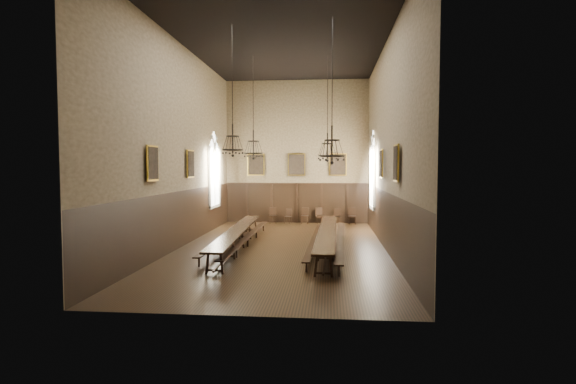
# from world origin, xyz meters

# --- Properties ---
(floor) EXTENTS (9.00, 18.00, 0.02)m
(floor) POSITION_xyz_m (0.00, 0.00, -0.01)
(floor) COLOR black
(floor) RESTS_ON ground
(ceiling) EXTENTS (9.00, 18.00, 0.02)m
(ceiling) POSITION_xyz_m (0.00, 0.00, 9.01)
(ceiling) COLOR black
(ceiling) RESTS_ON ground
(wall_back) EXTENTS (9.00, 0.02, 9.00)m
(wall_back) POSITION_xyz_m (0.00, 9.01, 4.50)
(wall_back) COLOR #8B7655
(wall_back) RESTS_ON ground
(wall_front) EXTENTS (9.00, 0.02, 9.00)m
(wall_front) POSITION_xyz_m (0.00, -9.01, 4.50)
(wall_front) COLOR #8B7655
(wall_front) RESTS_ON ground
(wall_left) EXTENTS (0.02, 18.00, 9.00)m
(wall_left) POSITION_xyz_m (-4.51, 0.00, 4.50)
(wall_left) COLOR #8B7655
(wall_left) RESTS_ON ground
(wall_right) EXTENTS (0.02, 18.00, 9.00)m
(wall_right) POSITION_xyz_m (4.51, 0.00, 4.50)
(wall_right) COLOR #8B7655
(wall_right) RESTS_ON ground
(wainscot_panelling) EXTENTS (9.00, 18.00, 2.50)m
(wainscot_panelling) POSITION_xyz_m (0.00, 0.00, 1.25)
(wainscot_panelling) COLOR black
(wainscot_panelling) RESTS_ON floor
(table_left) EXTENTS (1.24, 10.69, 0.83)m
(table_left) POSITION_xyz_m (-1.95, -0.15, 0.42)
(table_left) COLOR black
(table_left) RESTS_ON floor
(table_right) EXTENTS (0.97, 10.81, 0.84)m
(table_right) POSITION_xyz_m (1.99, -0.17, 0.42)
(table_right) COLOR black
(table_right) RESTS_ON floor
(bench_left_outer) EXTENTS (0.31, 9.04, 0.41)m
(bench_left_outer) POSITION_xyz_m (-2.54, 0.25, 0.26)
(bench_left_outer) COLOR black
(bench_left_outer) RESTS_ON floor
(bench_left_inner) EXTENTS (0.32, 10.51, 0.47)m
(bench_left_inner) POSITION_xyz_m (-1.55, 0.19, 0.30)
(bench_left_inner) COLOR black
(bench_left_inner) RESTS_ON floor
(bench_right_inner) EXTENTS (0.54, 9.38, 0.42)m
(bench_right_inner) POSITION_xyz_m (1.43, -0.08, 0.27)
(bench_right_inner) COLOR black
(bench_right_inner) RESTS_ON floor
(bench_right_outer) EXTENTS (0.66, 10.68, 0.48)m
(bench_right_outer) POSITION_xyz_m (2.55, 0.02, 0.31)
(bench_right_outer) COLOR black
(bench_right_outer) RESTS_ON floor
(chair_2) EXTENTS (0.49, 0.49, 0.99)m
(chair_2) POSITION_xyz_m (-1.47, 8.58, 0.30)
(chair_2) COLOR black
(chair_2) RESTS_ON floor
(chair_3) EXTENTS (0.50, 0.50, 0.89)m
(chair_3) POSITION_xyz_m (-0.52, 8.61, 0.27)
(chair_3) COLOR black
(chair_3) RESTS_ON floor
(chair_4) EXTENTS (0.47, 0.47, 1.00)m
(chair_4) POSITION_xyz_m (0.54, 8.55, 0.30)
(chair_4) COLOR black
(chair_4) RESTS_ON floor
(chair_5) EXTENTS (0.54, 0.54, 1.00)m
(chair_5) POSITION_xyz_m (1.47, 8.60, 0.30)
(chair_5) COLOR black
(chair_5) RESTS_ON floor
(chair_6) EXTENTS (0.49, 0.49, 0.97)m
(chair_6) POSITION_xyz_m (2.55, 8.50, 0.29)
(chair_6) COLOR black
(chair_6) RESTS_ON floor
(chair_7) EXTENTS (0.47, 0.47, 1.03)m
(chair_7) POSITION_xyz_m (3.50, 8.58, 0.31)
(chair_7) COLOR black
(chair_7) RESTS_ON floor
(chandelier_back_left) EXTENTS (0.93, 0.93, 4.94)m
(chandelier_back_left) POSITION_xyz_m (-1.69, 2.64, 4.53)
(chandelier_back_left) COLOR black
(chandelier_back_left) RESTS_ON ceiling
(chandelier_back_right) EXTENTS (0.91, 0.91, 5.05)m
(chandelier_back_right) POSITION_xyz_m (1.96, 2.92, 4.43)
(chandelier_back_right) COLOR black
(chandelier_back_right) RESTS_ON ceiling
(chandelier_front_left) EXTENTS (0.81, 0.81, 4.92)m
(chandelier_front_left) POSITION_xyz_m (-1.66, -2.27, 4.56)
(chandelier_front_left) COLOR black
(chandelier_front_left) RESTS_ON ceiling
(chandelier_front_right) EXTENTS (0.91, 0.91, 5.20)m
(chandelier_front_right) POSITION_xyz_m (2.15, -2.77, 4.28)
(chandelier_front_right) COLOR black
(chandelier_front_right) RESTS_ON ceiling
(portrait_back_0) EXTENTS (1.10, 0.12, 1.40)m
(portrait_back_0) POSITION_xyz_m (-2.60, 8.88, 3.70)
(portrait_back_0) COLOR gold
(portrait_back_0) RESTS_ON wall_back
(portrait_back_1) EXTENTS (1.10, 0.12, 1.40)m
(portrait_back_1) POSITION_xyz_m (0.00, 8.88, 3.70)
(portrait_back_1) COLOR gold
(portrait_back_1) RESTS_ON wall_back
(portrait_back_2) EXTENTS (1.10, 0.12, 1.40)m
(portrait_back_2) POSITION_xyz_m (2.60, 8.88, 3.70)
(portrait_back_2) COLOR gold
(portrait_back_2) RESTS_ON wall_back
(portrait_left_0) EXTENTS (0.12, 1.00, 1.30)m
(portrait_left_0) POSITION_xyz_m (-4.38, 1.00, 3.70)
(portrait_left_0) COLOR gold
(portrait_left_0) RESTS_ON wall_left
(portrait_left_1) EXTENTS (0.12, 1.00, 1.30)m
(portrait_left_1) POSITION_xyz_m (-4.38, -3.50, 3.70)
(portrait_left_1) COLOR gold
(portrait_left_1) RESTS_ON wall_left
(portrait_right_0) EXTENTS (0.12, 1.00, 1.30)m
(portrait_right_0) POSITION_xyz_m (4.38, 1.00, 3.70)
(portrait_right_0) COLOR gold
(portrait_right_0) RESTS_ON wall_right
(portrait_right_1) EXTENTS (0.12, 1.00, 1.30)m
(portrait_right_1) POSITION_xyz_m (4.38, -3.50, 3.70)
(portrait_right_1) COLOR gold
(portrait_right_1) RESTS_ON wall_right
(window_right) EXTENTS (0.20, 2.20, 4.60)m
(window_right) POSITION_xyz_m (4.43, 5.50, 3.40)
(window_right) COLOR white
(window_right) RESTS_ON wall_right
(window_left) EXTENTS (0.20, 2.20, 4.60)m
(window_left) POSITION_xyz_m (-4.43, 5.50, 3.40)
(window_left) COLOR white
(window_left) RESTS_ON wall_left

